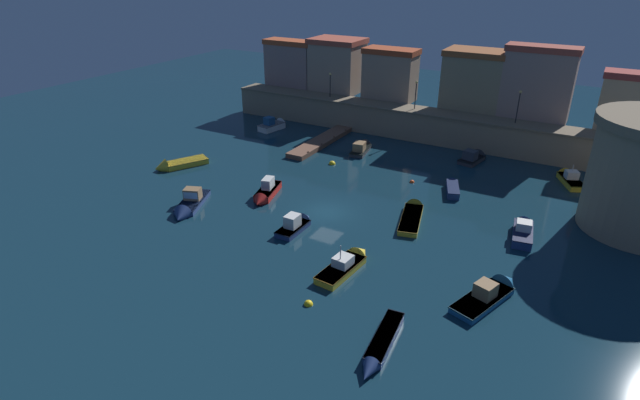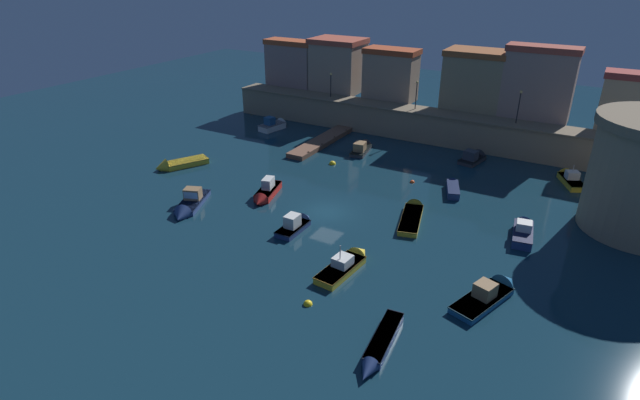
% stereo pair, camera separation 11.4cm
% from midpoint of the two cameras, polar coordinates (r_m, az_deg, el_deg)
% --- Properties ---
extents(ground_plane, '(135.74, 135.74, 0.00)m').
position_cam_midpoint_polar(ground_plane, '(46.81, 0.83, -1.34)').
color(ground_plane, '#112D3D').
extents(quay_wall, '(54.12, 3.76, 3.80)m').
position_cam_midpoint_polar(quay_wall, '(66.97, 11.16, 8.36)').
color(quay_wall, gray).
rests_on(quay_wall, ground).
extents(old_town_backdrop, '(52.17, 5.62, 8.63)m').
position_cam_midpoint_polar(old_town_backdrop, '(69.37, 12.07, 13.45)').
color(old_town_backdrop, gray).
rests_on(old_town_backdrop, ground).
extents(pier_dock, '(2.25, 12.83, 0.70)m').
position_cam_midpoint_polar(pier_dock, '(64.19, 0.22, 6.57)').
color(pier_dock, brown).
rests_on(pier_dock, ground).
extents(quay_lamp_0, '(0.32, 0.32, 3.29)m').
position_cam_midpoint_polar(quay_lamp_0, '(71.01, 1.27, 13.21)').
color(quay_lamp_0, black).
rests_on(quay_lamp_0, quay_wall).
extents(quay_lamp_1, '(0.32, 0.32, 3.53)m').
position_cam_midpoint_polar(quay_lamp_1, '(66.12, 10.82, 11.98)').
color(quay_lamp_1, black).
rests_on(quay_lamp_1, quay_wall).
extents(quay_lamp_2, '(0.32, 0.32, 3.81)m').
position_cam_midpoint_polar(quay_lamp_2, '(63.26, 21.51, 10.21)').
color(quay_lamp_2, black).
rests_on(quay_lamp_2, quay_wall).
extents(moored_boat_0, '(2.56, 4.68, 1.05)m').
position_cam_midpoint_polar(moored_boat_0, '(52.66, 14.71, 1.42)').
color(moored_boat_0, navy).
rests_on(moored_boat_0, ground).
extents(moored_boat_1, '(3.61, 5.32, 2.51)m').
position_cam_midpoint_polar(moored_boat_1, '(59.09, 26.17, 2.25)').
color(moored_boat_1, gold).
rests_on(moored_boat_1, ground).
extents(moored_boat_2, '(3.82, 6.75, 2.13)m').
position_cam_midpoint_polar(moored_boat_2, '(37.56, 18.84, -9.70)').
color(moored_boat_2, '#195689').
rests_on(moored_boat_2, ground).
extents(moored_boat_3, '(2.53, 4.88, 2.27)m').
position_cam_midpoint_polar(moored_boat_3, '(70.32, -5.00, 8.42)').
color(moored_boat_3, white).
rests_on(moored_boat_3, ground).
extents(moored_boat_4, '(4.34, 6.10, 1.79)m').
position_cam_midpoint_polar(moored_boat_4, '(58.95, -15.75, 3.85)').
color(moored_boat_4, gold).
rests_on(moored_boat_4, ground).
extents(moored_boat_5, '(4.01, 6.45, 2.19)m').
position_cam_midpoint_polar(moored_boat_5, '(48.62, -14.48, -0.63)').
color(moored_boat_5, navy).
rests_on(moored_boat_5, ground).
extents(moored_boat_6, '(1.57, 4.42, 2.04)m').
position_cam_midpoint_polar(moored_boat_6, '(43.95, -2.52, -2.64)').
color(moored_boat_6, navy).
rests_on(moored_boat_6, ground).
extents(moored_boat_7, '(1.69, 6.29, 1.05)m').
position_cam_midpoint_polar(moored_boat_7, '(31.55, 6.77, -16.05)').
color(moored_boat_7, navy).
rests_on(moored_boat_7, ground).
extents(moored_boat_8, '(2.65, 4.69, 2.13)m').
position_cam_midpoint_polar(moored_boat_8, '(61.30, 17.02, 4.61)').
color(moored_boat_8, '#333338').
rests_on(moored_boat_8, ground).
extents(moored_boat_9, '(2.46, 5.54, 1.96)m').
position_cam_midpoint_polar(moored_boat_9, '(62.11, 4.86, 5.93)').
color(moored_boat_9, '#333338').
rests_on(moored_boat_9, ground).
extents(moored_boat_10, '(2.79, 5.37, 2.08)m').
position_cam_midpoint_polar(moored_boat_10, '(49.69, -6.04, 0.83)').
color(moored_boat_10, red).
rests_on(moored_boat_10, ground).
extents(moored_boat_11, '(2.19, 6.04, 2.91)m').
position_cam_midpoint_polar(moored_boat_11, '(38.69, 3.24, -7.01)').
color(moored_boat_11, gold).
rests_on(moored_boat_11, ground).
extents(moored_boat_12, '(2.24, 5.42, 1.83)m').
position_cam_midpoint_polar(moored_boat_12, '(46.12, 21.88, -3.09)').
color(moored_boat_12, navy).
rests_on(moored_boat_12, ground).
extents(moored_boat_13, '(3.26, 7.21, 1.55)m').
position_cam_midpoint_polar(moored_boat_13, '(46.84, 10.42, -1.43)').
color(moored_boat_13, gold).
rests_on(moored_boat_13, ground).
extents(mooring_buoy_0, '(0.63, 0.63, 0.63)m').
position_cam_midpoint_polar(mooring_buoy_0, '(35.05, -1.27, -11.63)').
color(mooring_buoy_0, yellow).
rests_on(mooring_buoy_0, ground).
extents(mooring_buoy_1, '(0.75, 0.75, 0.75)m').
position_cam_midpoint_polar(mooring_buoy_1, '(57.78, 1.46, 4.05)').
color(mooring_buoy_1, yellow).
rests_on(mooring_buoy_1, ground).
extents(mooring_buoy_2, '(0.50, 0.50, 0.50)m').
position_cam_midpoint_polar(mooring_buoy_2, '(53.84, 10.36, 1.96)').
color(mooring_buoy_2, '#EA4C19').
rests_on(mooring_buoy_2, ground).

